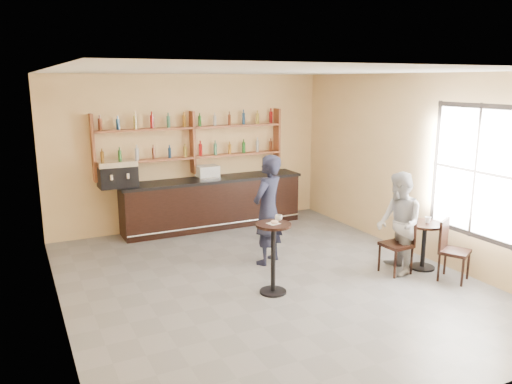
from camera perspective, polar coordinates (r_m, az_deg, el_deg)
name	(u,v)px	position (r m, az deg, el deg)	size (l,w,h in m)	color
floor	(267,281)	(7.95, 1.29, -10.12)	(7.00, 7.00, 0.00)	slate
ceiling	(268,71)	(7.33, 1.41, 13.62)	(7.00, 7.00, 0.00)	white
wall_back	(191,152)	(10.66, -7.45, 4.59)	(7.00, 7.00, 0.00)	#EDC587
wall_front	(451,251)	(4.77, 21.40, -6.31)	(7.00, 7.00, 0.00)	#EDC587
wall_left	(53,202)	(6.67, -22.15, -1.10)	(7.00, 7.00, 0.00)	#EDC587
wall_right	(419,166)	(9.24, 18.08, 2.83)	(7.00, 7.00, 0.00)	#EDC587
window_pane	(475,171)	(8.42, 23.78, 2.16)	(2.00, 2.00, 0.00)	white
window_frame	(475,171)	(8.41, 23.75, 2.16)	(0.04, 1.70, 2.10)	black
shelf_unit	(193,142)	(10.51, -7.25, 5.64)	(4.00, 0.26, 1.40)	brown
liquor_bottles	(192,134)	(10.49, -7.28, 6.56)	(3.68, 0.10, 1.00)	#8C5919
bar_counter	(213,203)	(10.65, -4.99, -1.22)	(3.92, 0.76, 1.06)	black
espresso_machine	(117,174)	(9.96, -15.58, 2.01)	(0.71, 0.46, 0.51)	black
pastry_case	(207,172)	(10.47, -5.58, 2.27)	(0.46, 0.37, 0.28)	silver
pedestal_table	(273,259)	(7.35, 1.98, -7.61)	(0.52, 0.52, 1.06)	black
napkin	(273,223)	(7.18, 2.01, -3.61)	(0.16, 0.16, 0.00)	white
donut	(274,222)	(7.17, 2.12, -3.45)	(0.11, 0.11, 0.04)	#DD8951
cup_pedestal	(279,218)	(7.32, 2.61, -2.97)	(0.11, 0.11, 0.09)	white
man_main	(268,210)	(8.43, 1.36, -2.05)	(0.68, 0.45, 1.88)	black
cafe_table	(424,246)	(8.77, 18.61, -5.84)	(0.62, 0.62, 0.78)	black
cup_cafe	(428,220)	(8.68, 19.05, -3.02)	(0.11, 0.11, 0.10)	white
chair_west	(396,244)	(8.41, 15.74, -5.75)	(0.42, 0.42, 0.98)	black
chair_south	(455,251)	(8.40, 21.78, -6.29)	(0.42, 0.42, 0.96)	black
patron_second	(399,224)	(8.32, 16.01, -3.50)	(0.81, 0.63, 1.66)	#A5A5AB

